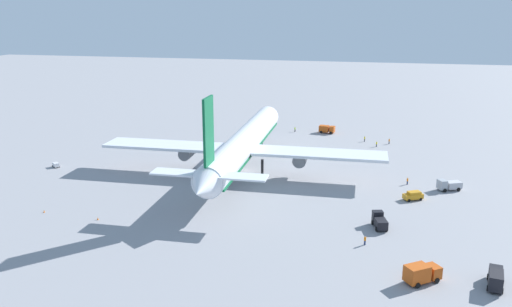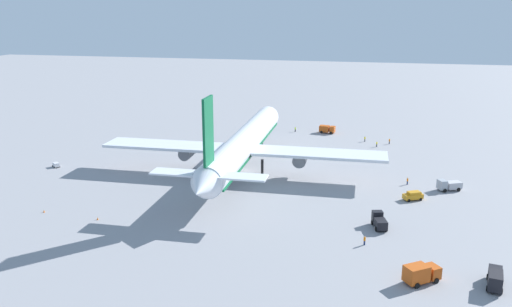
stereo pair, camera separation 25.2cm
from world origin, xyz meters
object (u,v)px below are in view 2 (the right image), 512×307
baggage_cart_0 (56,165)px  traffic_cone_0 (44,211)px  ground_worker_0 (295,129)px  traffic_cone_1 (98,219)px  service_truck_1 (327,129)px  ground_worker_5 (389,141)px  airliner (243,144)px  ground_worker_4 (365,139)px  ground_worker_3 (407,181)px  service_truck_2 (421,273)px  service_truck_3 (449,185)px  service_van (413,196)px  service_truck_0 (495,278)px  ground_worker_2 (377,144)px  ground_worker_1 (365,240)px  service_truck_4 (379,221)px

baggage_cart_0 → traffic_cone_0: size_ratio=5.08×
ground_worker_0 → traffic_cone_1: size_ratio=3.10×
service_truck_1 → ground_worker_5: bearing=-117.6°
airliner → ground_worker_4: airliner is taller
ground_worker_3 → service_truck_2: bearing=179.6°
service_truck_3 → ground_worker_3: (2.20, 9.28, -0.43)m
service_van → service_truck_0: bearing=-164.8°
ground_worker_3 → service_truck_3: bearing=-103.3°
airliner → ground_worker_2: size_ratio=46.96×
ground_worker_0 → ground_worker_3: ground_worker_3 is taller
service_truck_2 → ground_worker_1: 14.81m
traffic_cone_0 → ground_worker_2: bearing=-43.8°
ground_worker_2 → traffic_cone_1: (-72.15, 55.05, -0.59)m
service_truck_3 → traffic_cone_1: size_ratio=10.87×
service_truck_4 → ground_worker_1: bearing=163.4°
baggage_cart_0 → ground_worker_1: 88.39m
ground_worker_1 → service_truck_2: bearing=-142.9°
ground_worker_1 → service_truck_0: bearing=-118.2°
service_van → traffic_cone_1: service_van is taller
service_van → traffic_cone_0: 80.37m
service_van → ground_worker_0: (60.64, 36.03, -0.17)m
service_van → ground_worker_1: (-26.08, 9.98, -0.14)m
airliner → ground_worker_1: bearing=-139.5°
service_truck_4 → ground_worker_2: 63.39m
baggage_cart_0 → traffic_cone_0: bearing=-150.9°
ground_worker_5 → baggage_cart_0: bearing=117.3°
baggage_cart_0 → ground_worker_0: ground_worker_0 is taller
ground_worker_0 → ground_worker_5: size_ratio=0.96×
ground_worker_2 → ground_worker_3: bearing=-167.9°
ground_worker_1 → ground_worker_4: 77.98m
ground_worker_4 → ground_worker_5: bearing=-101.3°
service_van → ground_worker_3: size_ratio=2.69×
service_truck_2 → baggage_cart_0: bearing=65.2°
airliner → traffic_cone_0: bearing=137.0°
service_truck_3 → traffic_cone_0: service_truck_3 is taller
baggage_cart_0 → traffic_cone_0: (-29.71, -16.51, -0.40)m
airliner → service_truck_4: airliner is taller
ground_worker_4 → traffic_cone_0: bearing=140.1°
ground_worker_2 → ground_worker_4: ground_worker_4 is taller
ground_worker_5 → airliner: bearing=135.7°
baggage_cart_0 → traffic_cone_1: size_ratio=5.08×
airliner → ground_worker_4: 50.78m
service_van → baggage_cart_0: service_van is taller
service_truck_0 → service_truck_1: (97.98, 35.08, -0.06)m
ground_worker_3 → ground_worker_4: (41.13, 11.30, -0.03)m
service_truck_0 → service_truck_1: size_ratio=1.14×
service_truck_3 → baggage_cart_0: service_truck_3 is taller
service_truck_2 → ground_worker_5: size_ratio=3.50×
airliner → traffic_cone_0: size_ratio=145.96×
ground_worker_4 → ground_worker_2: bearing=-147.6°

